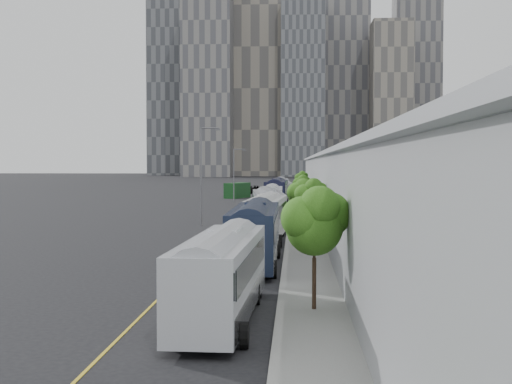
# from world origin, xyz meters

# --- Properties ---
(ground) EXTENTS (800.00, 800.00, 0.00)m
(ground) POSITION_xyz_m (0.00, 0.00, 0.00)
(ground) COLOR black
(ground) RESTS_ON ground
(sidewalk) EXTENTS (10.00, 170.00, 0.12)m
(sidewalk) POSITION_xyz_m (9.00, 55.00, 0.06)
(sidewalk) COLOR gray
(sidewalk) RESTS_ON ground
(lane_line) EXTENTS (0.12, 160.00, 0.02)m
(lane_line) POSITION_xyz_m (-1.50, 55.00, 0.01)
(lane_line) COLOR gold
(lane_line) RESTS_ON ground
(depot) EXTENTS (12.45, 160.40, 7.20)m
(depot) POSITION_xyz_m (12.99, 55.00, 3.51)
(depot) COLOR gray
(depot) RESTS_ON ground
(skyline) EXTENTS (145.00, 64.00, 120.00)m
(skyline) POSITION_xyz_m (-2.90, 324.16, 50.85)
(skyline) COLOR slate
(skyline) RESTS_ON ground
(bus_0) EXTENTS (2.91, 12.25, 3.56)m
(bus_0) POSITION_xyz_m (1.87, 5.75, 1.50)
(bus_0) COLOR silver
(bus_0) RESTS_ON ground
(bus_1) EXTENTS (2.92, 13.13, 3.84)m
(bus_1) POSITION_xyz_m (2.32, 20.75, 1.62)
(bus_1) COLOR #161E32
(bus_1) RESTS_ON ground
(bus_2) EXTENTS (3.24, 12.80, 3.71)m
(bus_2) POSITION_xyz_m (2.40, 34.79, 1.56)
(bus_2) COLOR silver
(bus_2) RESTS_ON ground
(bus_3) EXTENTS (3.70, 13.09, 3.78)m
(bus_3) POSITION_xyz_m (2.12, 46.36, 1.59)
(bus_3) COLOR gray
(bus_3) RESTS_ON ground
(bus_4) EXTENTS (2.79, 12.48, 3.64)m
(bus_4) POSITION_xyz_m (1.97, 61.17, 1.53)
(bus_4) COLOR #BABBC5
(bus_4) RESTS_ON ground
(bus_5) EXTENTS (3.09, 13.96, 4.06)m
(bus_5) POSITION_xyz_m (2.14, 77.49, 1.72)
(bus_5) COLOR black
(bus_5) RESTS_ON ground
(bus_6) EXTENTS (3.13, 12.22, 3.54)m
(bus_6) POSITION_xyz_m (2.73, 91.17, 1.49)
(bus_6) COLOR #B4B4B6
(bus_6) RESTS_ON ground
(bus_7) EXTENTS (2.88, 12.61, 3.67)m
(bus_7) POSITION_xyz_m (2.16, 105.97, 1.55)
(bus_7) COLOR gray
(bus_7) RESTS_ON ground
(tree_0) EXTENTS (2.43, 2.43, 5.16)m
(tree_0) POSITION_xyz_m (5.59, 7.56, 3.93)
(tree_0) COLOR black
(tree_0) RESTS_ON ground
(tree_1) EXTENTS (1.83, 1.83, 4.84)m
(tree_1) POSITION_xyz_m (5.88, 29.03, 3.88)
(tree_1) COLOR black
(tree_1) RESTS_ON ground
(tree_2) EXTENTS (2.79, 2.79, 4.58)m
(tree_2) POSITION_xyz_m (5.40, 53.68, 3.17)
(tree_2) COLOR black
(tree_2) RESTS_ON ground
(tree_3) EXTENTS (2.26, 2.26, 4.31)m
(tree_3) POSITION_xyz_m (5.67, 83.21, 3.16)
(tree_3) COLOR black
(tree_3) RESTS_ON ground
(tree_4) EXTENTS (1.95, 1.95, 4.52)m
(tree_4) POSITION_xyz_m (5.82, 107.04, 3.52)
(tree_4) COLOR black
(tree_4) RESTS_ON ground
(tree_5) EXTENTS (1.63, 1.63, 4.20)m
(tree_5) POSITION_xyz_m (5.98, 126.54, 3.34)
(tree_5) COLOR black
(tree_5) RESTS_ON ground
(street_lamp_near) EXTENTS (2.04, 0.22, 9.85)m
(street_lamp_near) POSITION_xyz_m (-4.50, 48.65, 5.62)
(street_lamp_near) COLOR #59595E
(street_lamp_near) RESTS_ON ground
(street_lamp_far) EXTENTS (2.04, 0.22, 8.53)m
(street_lamp_far) POSITION_xyz_m (-4.95, 91.79, 4.95)
(street_lamp_far) COLOR #59595E
(street_lamp_far) RESTS_ON ground
(shipping_container) EXTENTS (4.43, 6.70, 2.70)m
(shipping_container) POSITION_xyz_m (-5.61, 104.21, 1.35)
(shipping_container) COLOR #113A17
(shipping_container) RESTS_ON ground
(suv) EXTENTS (3.69, 6.17, 1.61)m
(suv) POSITION_xyz_m (-3.47, 122.94, 0.80)
(suv) COLOR black
(suv) RESTS_ON ground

